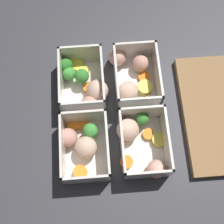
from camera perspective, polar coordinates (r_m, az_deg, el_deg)
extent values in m
plane|color=#38383D|center=(0.71, 0.00, -0.65)|extent=(4.00, 4.00, 0.00)
cube|color=silver|center=(0.74, -5.27, 4.72)|extent=(0.14, 0.10, 0.00)
cube|color=silver|center=(0.71, -9.26, 5.49)|extent=(0.14, 0.01, 0.07)
cube|color=silver|center=(0.71, -1.70, 6.08)|extent=(0.14, 0.01, 0.07)
cube|color=silver|center=(0.74, -5.73, 10.49)|extent=(0.01, 0.10, 0.07)
cube|color=silver|center=(0.68, -5.25, 0.71)|extent=(0.01, 0.10, 0.07)
cylinder|color=#407A37|center=(0.75, -8.19, 7.77)|extent=(0.01, 0.01, 0.01)
sphere|color=#2D7228|center=(0.74, -8.39, 8.46)|extent=(0.03, 0.03, 0.03)
cylinder|color=#DBC647|center=(0.75, -5.38, 7.32)|extent=(0.04, 0.04, 0.01)
cylinder|color=#519448|center=(0.74, -7.64, 6.32)|extent=(0.01, 0.01, 0.01)
sphere|color=#42933D|center=(0.73, -7.81, 6.93)|extent=(0.03, 0.03, 0.03)
cylinder|color=orange|center=(0.73, -4.19, 4.38)|extent=(0.03, 0.03, 0.01)
sphere|color=tan|center=(0.70, -4.16, 1.33)|extent=(0.05, 0.05, 0.04)
cylinder|color=yellow|center=(0.76, -6.60, 8.62)|extent=(0.04, 0.04, 0.01)
sphere|color=beige|center=(0.70, -2.71, 3.94)|extent=(0.07, 0.07, 0.05)
cylinder|color=#49883F|center=(0.73, -5.40, 5.85)|extent=(0.01, 0.01, 0.02)
sphere|color=#388433|center=(0.72, -5.55, 6.55)|extent=(0.03, 0.03, 0.03)
cube|color=silver|center=(0.69, -4.69, -7.02)|extent=(0.14, 0.10, 0.00)
cube|color=silver|center=(0.66, -8.98, -6.66)|extent=(0.14, 0.01, 0.07)
cube|color=silver|center=(0.66, -0.81, -6.14)|extent=(0.14, 0.01, 0.07)
cube|color=silver|center=(0.68, -5.18, -0.87)|extent=(0.01, 0.10, 0.07)
cube|color=silver|center=(0.65, -4.63, -12.21)|extent=(0.01, 0.10, 0.07)
cylinder|color=orange|center=(0.70, -7.17, -2.37)|extent=(0.04, 0.04, 0.01)
sphere|color=beige|center=(0.67, -4.82, -6.49)|extent=(0.06, 0.06, 0.05)
cylinder|color=orange|center=(0.67, -5.82, -10.88)|extent=(0.04, 0.04, 0.01)
cylinder|color=#519448|center=(0.69, -3.91, -3.87)|extent=(0.01, 0.01, 0.01)
sphere|color=#42933D|center=(0.67, -4.02, -3.42)|extent=(0.03, 0.03, 0.03)
cylinder|color=orange|center=(0.70, -5.23, -2.45)|extent=(0.04, 0.04, 0.01)
sphere|color=tan|center=(0.68, -8.04, -4.68)|extent=(0.06, 0.06, 0.04)
cube|color=silver|center=(0.74, 4.35, 5.38)|extent=(0.14, 0.10, 0.00)
cube|color=silver|center=(0.71, 0.75, 6.25)|extent=(0.14, 0.01, 0.07)
cube|color=silver|center=(0.72, 8.28, 6.69)|extent=(0.14, 0.01, 0.07)
cube|color=silver|center=(0.74, 4.01, 11.14)|extent=(0.01, 0.10, 0.07)
cube|color=silver|center=(0.69, 5.11, 1.44)|extent=(0.01, 0.10, 0.07)
sphere|color=#D19E8C|center=(0.74, 1.02, 9.99)|extent=(0.04, 0.04, 0.04)
cylinder|color=orange|center=(0.74, 5.87, 6.40)|extent=(0.04, 0.04, 0.01)
sphere|color=tan|center=(0.74, 5.24, 8.82)|extent=(0.06, 0.06, 0.04)
cylinder|color=#DBC647|center=(0.73, 6.02, 4.51)|extent=(0.04, 0.04, 0.02)
cylinder|color=orange|center=(0.72, 6.77, 2.01)|extent=(0.02, 0.02, 0.01)
sphere|color=beige|center=(0.71, 2.98, 3.86)|extent=(0.06, 0.06, 0.05)
cube|color=silver|center=(0.69, 5.63, -6.26)|extent=(0.14, 0.10, 0.00)
cube|color=silver|center=(0.66, 1.83, -5.94)|extent=(0.14, 0.01, 0.07)
cube|color=silver|center=(0.67, 9.90, -5.27)|extent=(0.14, 0.01, 0.07)
cube|color=silver|center=(0.68, 5.28, -0.13)|extent=(0.01, 0.10, 0.07)
cube|color=silver|center=(0.65, 6.55, -11.36)|extent=(0.01, 0.10, 0.07)
cylinder|color=orange|center=(0.69, 6.67, -4.05)|extent=(0.04, 0.04, 0.01)
cylinder|color=#DBC647|center=(0.69, 8.61, -5.01)|extent=(0.04, 0.04, 0.01)
cylinder|color=#49883F|center=(0.70, 5.43, -1.68)|extent=(0.01, 0.01, 0.02)
sphere|color=#388433|center=(0.68, 5.57, -1.19)|extent=(0.03, 0.03, 0.03)
sphere|color=beige|center=(0.67, 2.91, -3.27)|extent=(0.05, 0.05, 0.05)
sphere|color=#D19E8C|center=(0.67, 8.08, -10.28)|extent=(0.05, 0.05, 0.04)
cylinder|color=orange|center=(0.68, 2.65, -9.13)|extent=(0.03, 0.03, 0.01)
cube|color=olive|center=(0.75, 19.57, -0.12)|extent=(0.28, 0.18, 0.02)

